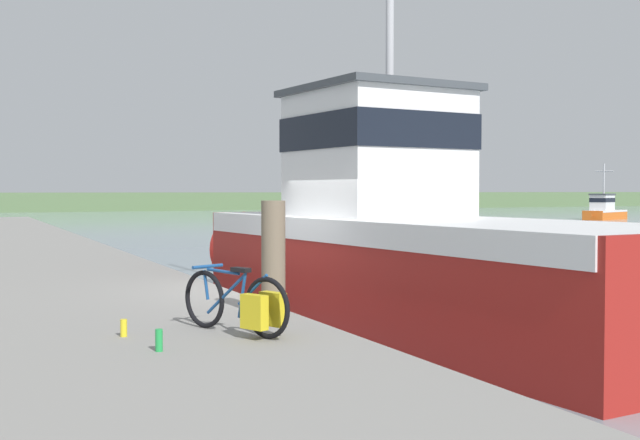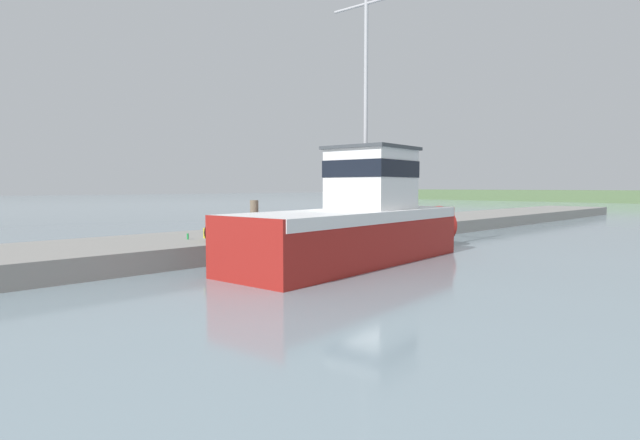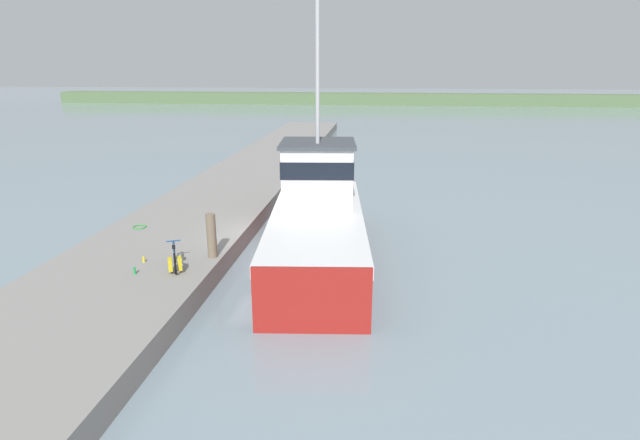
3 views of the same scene
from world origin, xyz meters
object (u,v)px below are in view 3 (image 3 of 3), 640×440
object	(u,v)px
fishing_boat_main	(318,218)
water_bottle_on_curb	(135,271)
water_bottle_by_bike	(144,259)
bicycle_touring	(175,259)
mooring_post	(212,236)

from	to	relation	value
fishing_boat_main	water_bottle_on_curb	world-z (taller)	fishing_boat_main
fishing_boat_main	water_bottle_by_bike	xyz separation A→B (m)	(-5.23, -3.08, -0.65)
water_bottle_on_curb	bicycle_touring	bearing A→B (deg)	25.97
water_bottle_by_bike	water_bottle_on_curb	world-z (taller)	water_bottle_on_curb
bicycle_touring	mooring_post	size ratio (longest dim) A/B	1.08
mooring_post	water_bottle_on_curb	world-z (taller)	mooring_post
fishing_boat_main	water_bottle_by_bike	world-z (taller)	fishing_boat_main
fishing_boat_main	mooring_post	bearing A→B (deg)	-149.51
bicycle_touring	mooring_post	bearing A→B (deg)	31.72
bicycle_touring	water_bottle_on_curb	world-z (taller)	bicycle_touring
bicycle_touring	water_bottle_by_bike	world-z (taller)	bicycle_touring
mooring_post	water_bottle_on_curb	size ratio (longest dim) A/B	6.60
water_bottle_by_bike	water_bottle_on_curb	distance (m)	0.97
mooring_post	water_bottle_on_curb	distance (m)	2.60
mooring_post	water_bottle_on_curb	xyz separation A→B (m)	(-1.87, -1.69, -0.63)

